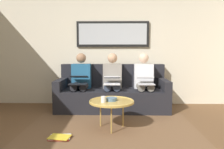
% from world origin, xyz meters
% --- Properties ---
extents(wall_rear, '(6.00, 0.12, 2.60)m').
position_xyz_m(wall_rear, '(0.00, -2.60, 1.30)').
color(wall_rear, beige).
rests_on(wall_rear, ground_plane).
extents(area_rug, '(2.60, 1.80, 0.01)m').
position_xyz_m(area_rug, '(0.00, -0.85, 0.00)').
color(area_rug, brown).
rests_on(area_rug, ground_plane).
extents(couch, '(2.20, 0.90, 0.90)m').
position_xyz_m(couch, '(0.00, -2.12, 0.31)').
color(couch, black).
rests_on(couch, ground_plane).
extents(framed_mirror, '(1.57, 0.05, 0.55)m').
position_xyz_m(framed_mirror, '(0.00, -2.51, 1.55)').
color(framed_mirror, black).
extents(coffee_table, '(0.68, 0.68, 0.44)m').
position_xyz_m(coffee_table, '(-0.01, -0.90, 0.42)').
color(coffee_table, tan).
rests_on(coffee_table, ground_plane).
extents(cup, '(0.07, 0.07, 0.09)m').
position_xyz_m(cup, '(0.11, -0.81, 0.48)').
color(cup, silver).
rests_on(cup, coffee_table).
extents(bowl, '(0.17, 0.17, 0.05)m').
position_xyz_m(bowl, '(-0.01, -0.91, 0.46)').
color(bowl, slate).
rests_on(bowl, coffee_table).
extents(person_left, '(0.38, 0.58, 1.14)m').
position_xyz_m(person_left, '(-0.64, -2.05, 0.61)').
color(person_left, silver).
rests_on(person_left, couch).
extents(laptop_silver, '(0.31, 0.33, 0.14)m').
position_xyz_m(laptop_silver, '(-0.64, -1.80, 0.63)').
color(laptop_silver, silver).
extents(person_middle, '(0.38, 0.58, 1.14)m').
position_xyz_m(person_middle, '(0.00, -2.05, 0.61)').
color(person_middle, gray).
rests_on(person_middle, couch).
extents(laptop_white, '(0.31, 0.36, 0.15)m').
position_xyz_m(laptop_white, '(0.00, -1.81, 0.63)').
color(laptop_white, white).
extents(person_right, '(0.38, 0.58, 1.14)m').
position_xyz_m(person_right, '(0.64, -2.05, 0.61)').
color(person_right, '#235B84').
rests_on(person_right, couch).
extents(laptop_black, '(0.34, 0.38, 0.16)m').
position_xyz_m(laptop_black, '(0.64, -1.81, 0.63)').
color(laptop_black, black).
extents(magazine_stack, '(0.31, 0.26, 0.03)m').
position_xyz_m(magazine_stack, '(0.68, -0.51, 0.02)').
color(magazine_stack, red).
rests_on(magazine_stack, ground_plane).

